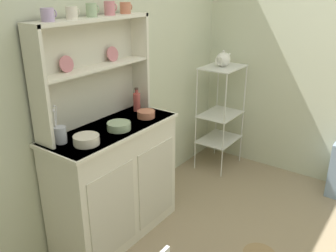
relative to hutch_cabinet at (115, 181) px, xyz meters
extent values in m
cube|color=beige|center=(0.22, 0.26, 0.78)|extent=(3.84, 0.05, 2.50)
cube|color=silver|center=(0.00, 0.00, -0.01)|extent=(1.02, 0.42, 0.91)
cube|color=beige|center=(-0.24, -0.21, -0.06)|extent=(0.43, 0.01, 0.64)
cube|color=beige|center=(0.24, -0.21, -0.06)|extent=(0.43, 0.01, 0.64)
cube|color=white|center=(0.00, 0.00, 0.43)|extent=(1.05, 0.45, 0.02)
cube|color=silver|center=(0.00, 0.20, 0.82)|extent=(0.97, 0.02, 0.75)
cube|color=silver|center=(-0.48, 0.12, 0.82)|extent=(0.02, 0.18, 0.75)
cube|color=silver|center=(0.48, 0.12, 0.82)|extent=(0.02, 0.18, 0.75)
cube|color=silver|center=(0.00, 0.12, 0.86)|extent=(0.93, 0.16, 0.02)
cube|color=silver|center=(0.00, 0.12, 1.19)|extent=(0.97, 0.18, 0.02)
cylinder|color=#D17A84|center=(-0.21, 0.16, 0.92)|extent=(0.11, 0.03, 0.11)
cylinder|color=#D17A84|center=(0.21, 0.16, 0.92)|extent=(0.11, 0.03, 0.11)
cylinder|color=silver|center=(1.29, -0.25, 0.08)|extent=(0.01, 0.01, 1.09)
cylinder|color=silver|center=(1.73, -0.25, 0.08)|extent=(0.01, 0.01, 1.09)
cylinder|color=silver|center=(1.29, 0.07, 0.08)|extent=(0.01, 0.01, 1.09)
cylinder|color=silver|center=(1.73, 0.07, 0.08)|extent=(0.01, 0.01, 1.09)
cube|color=silver|center=(1.51, -0.09, 0.62)|extent=(0.46, 0.34, 0.01)
cube|color=silver|center=(1.51, -0.09, 0.12)|extent=(0.46, 0.34, 0.01)
cube|color=silver|center=(1.51, -0.09, -0.16)|extent=(0.46, 0.34, 0.01)
cylinder|color=#B79ECC|center=(-0.34, 0.12, 1.24)|extent=(0.08, 0.08, 0.08)
torus|color=#B79ECC|center=(-0.29, 0.12, 1.24)|extent=(0.01, 0.05, 0.05)
cylinder|color=silver|center=(-0.16, 0.12, 1.24)|extent=(0.07, 0.07, 0.08)
torus|color=silver|center=(-0.12, 0.12, 1.24)|extent=(0.01, 0.04, 0.04)
cylinder|color=#9EB78E|center=(0.00, 0.12, 1.24)|extent=(0.07, 0.07, 0.09)
torus|color=#9EB78E|center=(0.05, 0.12, 1.25)|extent=(0.01, 0.05, 0.05)
cylinder|color=#D17A84|center=(0.17, 0.12, 1.25)|extent=(0.08, 0.08, 0.09)
torus|color=#D17A84|center=(0.22, 0.12, 1.25)|extent=(0.01, 0.05, 0.05)
cylinder|color=#C67556|center=(0.34, 0.12, 1.24)|extent=(0.08, 0.08, 0.08)
torus|color=#C67556|center=(0.38, 0.12, 1.24)|extent=(0.01, 0.05, 0.05)
cylinder|color=silver|center=(-0.30, -0.07, 0.47)|extent=(0.17, 0.17, 0.06)
cylinder|color=#9EB78E|center=(0.00, -0.07, 0.47)|extent=(0.17, 0.17, 0.05)
cylinder|color=#C67556|center=(0.30, -0.07, 0.47)|extent=(0.14, 0.14, 0.05)
cylinder|color=#B74C47|center=(0.39, 0.09, 0.52)|extent=(0.06, 0.06, 0.14)
cylinder|color=#B74C47|center=(0.39, 0.09, 0.60)|extent=(0.03, 0.03, 0.03)
cylinder|color=#4C382D|center=(0.39, 0.09, 0.63)|extent=(0.03, 0.03, 0.01)
cylinder|color=#B2B7C6|center=(-0.39, 0.08, 0.50)|extent=(0.08, 0.08, 0.11)
cylinder|color=silver|center=(-0.40, 0.10, 0.57)|extent=(0.02, 0.02, 0.17)
ellipsoid|color=silver|center=(-0.40, 0.10, 0.66)|extent=(0.02, 0.01, 0.01)
cylinder|color=silver|center=(-0.40, 0.10, 0.58)|extent=(0.03, 0.02, 0.18)
ellipsoid|color=silver|center=(-0.40, 0.10, 0.67)|extent=(0.02, 0.01, 0.01)
cylinder|color=silver|center=(-0.39, 0.10, 0.59)|extent=(0.04, 0.01, 0.19)
ellipsoid|color=silver|center=(-0.39, 0.10, 0.69)|extent=(0.02, 0.01, 0.01)
sphere|color=white|center=(1.51, -0.09, 0.70)|extent=(0.14, 0.14, 0.14)
sphere|color=silver|center=(1.51, -0.09, 0.78)|extent=(0.02, 0.02, 0.02)
cylinder|color=white|center=(1.61, -0.09, 0.71)|extent=(0.09, 0.02, 0.07)
torus|color=white|center=(1.42, -0.09, 0.70)|extent=(0.01, 0.09, 0.09)
camera|label=1|loc=(-1.74, -1.75, 1.42)|focal=39.19mm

